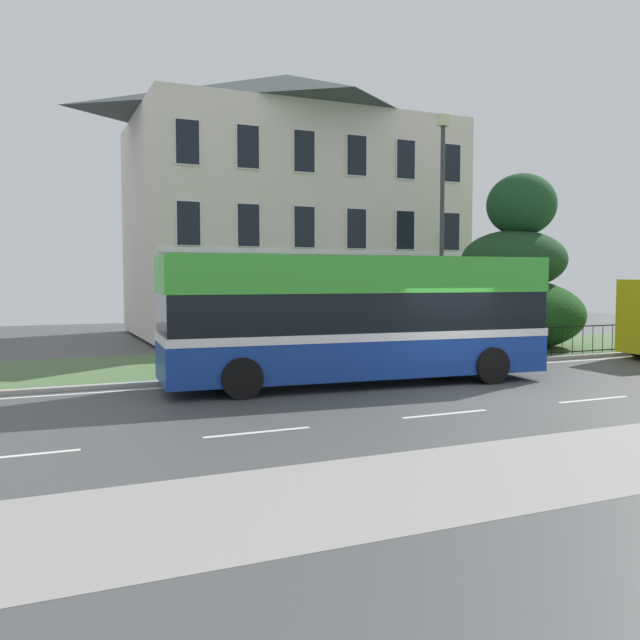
# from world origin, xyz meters

# --- Properties ---
(ground_plane) EXTENTS (60.00, 56.00, 0.18)m
(ground_plane) POSITION_xyz_m (0.00, 1.15, -0.01)
(ground_plane) COLOR #454747
(georgian_townhouse) EXTENTS (14.31, 10.25, 12.17)m
(georgian_townhouse) POSITION_xyz_m (1.63, 16.95, 6.24)
(georgian_townhouse) COLOR beige
(georgian_townhouse) RESTS_ON ground_plane
(iron_verge_railing) EXTENTS (16.14, 0.04, 0.97)m
(iron_verge_railing) POSITION_xyz_m (1.63, 4.40, 0.62)
(iron_verge_railing) COLOR black
(iron_verge_railing) RESTS_ON ground_plane
(evergreen_tree) EXTENTS (5.13, 5.13, 6.72)m
(evergreen_tree) POSITION_xyz_m (7.27, 7.27, 2.47)
(evergreen_tree) COLOR #423328
(evergreen_tree) RESTS_ON ground_plane
(single_decker_bus) EXTENTS (10.20, 3.20, 3.30)m
(single_decker_bus) POSITION_xyz_m (-1.93, 2.35, 1.73)
(single_decker_bus) COLOR navy
(single_decker_bus) RESTS_ON ground_plane
(street_lamp_post) EXTENTS (0.36, 0.24, 7.80)m
(street_lamp_post) POSITION_xyz_m (2.47, 5.10, 4.53)
(street_lamp_post) COLOR #333338
(street_lamp_post) RESTS_ON ground_plane
(litter_bin) EXTENTS (0.53, 0.53, 1.11)m
(litter_bin) POSITION_xyz_m (6.44, 5.07, 0.68)
(litter_bin) COLOR #23472D
(litter_bin) RESTS_ON ground_plane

